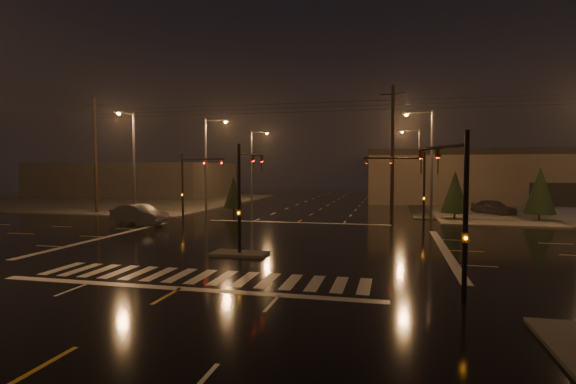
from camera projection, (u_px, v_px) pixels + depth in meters
ground at (261, 243)px, 28.19m from camera, size 140.00×140.00×0.00m
sidewalk_nw at (120, 201)px, 64.17m from camera, size 36.00×36.00×0.12m
median_island at (240, 254)px, 24.29m from camera, size 3.00×1.60×0.15m
crosswalk at (201, 277)px, 19.43m from camera, size 15.00×2.60×0.01m
stop_bar_near at (180, 289)px, 17.49m from camera, size 16.00×0.50×0.01m
stop_bar_far at (297, 222)px, 38.88m from camera, size 16.00×0.50×0.01m
commercial_block at (135, 180)px, 76.83m from camera, size 30.00×18.00×5.60m
signal_mast_median at (245, 185)px, 25.00m from camera, size 0.25×4.59×6.00m
signal_mast_ne at (411, 180)px, 35.69m from camera, size 4.84×1.86×6.00m
signal_mast_nw at (191, 179)px, 40.00m from camera, size 4.84×1.86×6.00m
signal_mast_se at (455, 195)px, 16.19m from camera, size 1.55×3.87×6.00m
streetlight_1 at (208, 158)px, 47.92m from camera, size 2.77×0.32×10.00m
streetlight_2 at (254, 161)px, 63.48m from camera, size 2.77×0.32×10.00m
streetlight_3 at (428, 156)px, 40.90m from camera, size 2.77×0.32×10.00m
streetlight_4 at (417, 160)px, 60.35m from camera, size 2.77×0.32×10.00m
streetlight_5 at (132, 157)px, 42.39m from camera, size 0.32×2.77×10.00m
utility_pole_0 at (96, 155)px, 46.47m from camera, size 2.20×0.32×12.00m
utility_pole_1 at (392, 152)px, 39.66m from camera, size 2.20×0.32×12.00m
conifer_0 at (455, 192)px, 40.54m from camera, size 2.42×2.42×4.48m
conifer_1 at (540, 190)px, 39.45m from camera, size 2.63×2.63×4.81m
conifer_3 at (234, 192)px, 45.66m from camera, size 2.03×2.03×3.88m
car_parked at (493, 207)px, 45.26m from camera, size 4.30×4.74×1.56m
car_crossing at (139, 214)px, 37.64m from camera, size 5.37×2.80×1.68m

